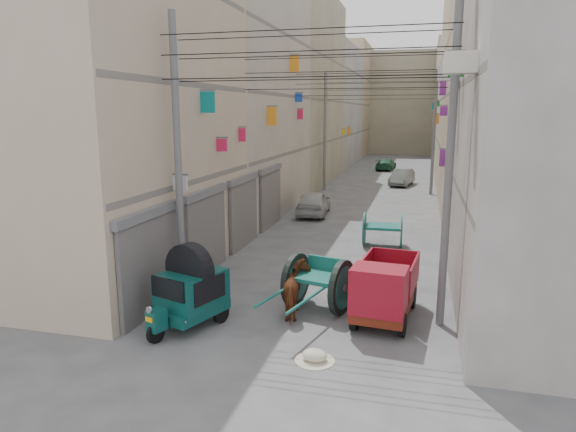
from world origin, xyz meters
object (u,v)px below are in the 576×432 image
(feed_sack, at_px, (315,355))
(distant_car_grey, at_px, (402,177))
(second_cart, at_px, (383,228))
(distant_car_white, at_px, (314,203))
(auto_rickshaw, at_px, (190,289))
(tonga_cart, at_px, (318,282))
(horse, at_px, (297,290))
(mini_truck, at_px, (383,293))
(distant_car_green, at_px, (386,164))

(feed_sack, distance_m, distant_car_grey, 28.68)
(second_cart, xyz_separation_m, distant_car_white, (-4.05, 5.64, -0.08))
(auto_rickshaw, relative_size, tonga_cart, 0.69)
(second_cart, relative_size, horse, 0.97)
(auto_rickshaw, height_order, distant_car_white, auto_rickshaw)
(feed_sack, bearing_deg, second_cart, 86.40)
(mini_truck, bearing_deg, distant_car_white, 114.67)
(mini_truck, height_order, distant_car_white, mini_truck)
(mini_truck, relative_size, distant_car_grey, 0.86)
(second_cart, relative_size, distant_car_green, 0.43)
(mini_truck, height_order, distant_car_green, mini_truck)
(horse, relative_size, distant_car_white, 0.43)
(auto_rickshaw, distance_m, second_cart, 10.17)
(second_cart, relative_size, distant_car_grey, 0.44)
(auto_rickshaw, height_order, distant_car_grey, auto_rickshaw)
(feed_sack, height_order, horse, horse)
(tonga_cart, bearing_deg, auto_rickshaw, -132.27)
(distant_car_white, bearing_deg, second_cart, 121.41)
(auto_rickshaw, height_order, feed_sack, auto_rickshaw)
(auto_rickshaw, height_order, distant_car_green, auto_rickshaw)
(second_cart, xyz_separation_m, horse, (-1.64, -7.95, -0.04))
(feed_sack, height_order, distant_car_white, distant_car_white)
(second_cart, bearing_deg, auto_rickshaw, -115.68)
(auto_rickshaw, bearing_deg, feed_sack, 1.05)
(horse, height_order, distant_car_white, horse)
(feed_sack, bearing_deg, distant_car_white, 101.98)
(auto_rickshaw, distance_m, horse, 2.82)
(tonga_cart, bearing_deg, second_cart, 95.22)
(second_cart, distance_m, feed_sack, 10.42)
(horse, bearing_deg, second_cart, -114.64)
(second_cart, height_order, feed_sack, second_cart)
(horse, bearing_deg, distant_car_green, -102.56)
(feed_sack, distance_m, distant_car_green, 38.94)
(distant_car_white, bearing_deg, tonga_cart, 98.12)
(horse, distance_m, distant_car_grey, 26.29)
(distant_car_white, height_order, distant_car_grey, distant_car_white)
(auto_rickshaw, xyz_separation_m, mini_truck, (4.71, 1.41, -0.16))
(auto_rickshaw, height_order, second_cart, auto_rickshaw)
(auto_rickshaw, distance_m, tonga_cart, 3.49)
(distant_car_grey, bearing_deg, horse, -84.12)
(mini_truck, bearing_deg, second_cart, 100.13)
(auto_rickshaw, height_order, horse, auto_rickshaw)
(second_cart, height_order, horse, horse)
(tonga_cart, relative_size, mini_truck, 1.13)
(mini_truck, bearing_deg, horse, -173.15)
(distant_car_white, xyz_separation_m, distant_car_grey, (4.05, 12.65, -0.05))
(horse, height_order, distant_car_grey, horse)
(distant_car_grey, height_order, distant_car_green, distant_car_grey)
(second_cart, bearing_deg, tonga_cart, -101.07)
(feed_sack, bearing_deg, auto_rickshaw, 162.71)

